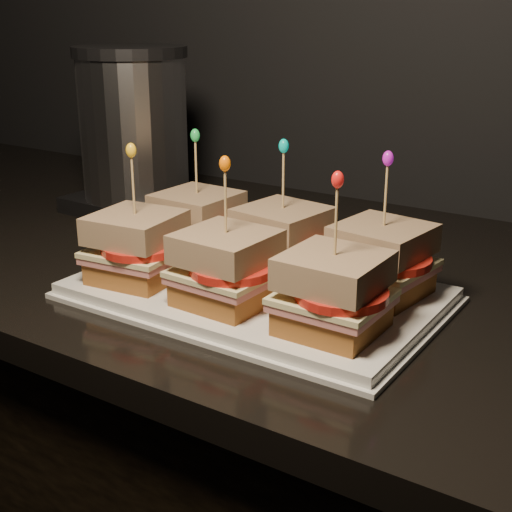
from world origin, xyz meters
The scene contains 49 objects.
granite_slab centered at (-0.75, 1.65, 0.88)m, with size 2.57×0.72×0.04m, color black.
platter centered at (-0.64, 1.51, 0.91)m, with size 0.41×0.26×0.02m, color silver.
platter_rim centered at (-0.64, 1.51, 0.90)m, with size 0.42×0.27×0.01m, color silver.
sandwich_0_bread_bot centered at (-0.77, 1.57, 0.93)m, with size 0.09×0.09×0.03m, color brown.
sandwich_0_ham centered at (-0.77, 1.57, 0.95)m, with size 0.10×0.10×0.01m, color #BE605A.
sandwich_0_cheese centered at (-0.77, 1.57, 0.95)m, with size 0.10×0.10×0.01m, color beige.
sandwich_0_tomato centered at (-0.76, 1.56, 0.96)m, with size 0.09×0.09×0.01m, color red.
sandwich_0_bread_top centered at (-0.77, 1.57, 0.98)m, with size 0.09×0.09×0.03m, color #552A12.
sandwich_0_pick centered at (-0.77, 1.57, 1.03)m, with size 0.00×0.00×0.09m, color tan.
sandwich_0_frill centered at (-0.77, 1.57, 1.07)m, with size 0.01×0.01×0.02m, color green.
sandwich_1_bread_bot centered at (-0.64, 1.57, 0.93)m, with size 0.09×0.09×0.03m, color brown.
sandwich_1_ham centered at (-0.64, 1.57, 0.95)m, with size 0.10×0.10×0.01m, color #BE605A.
sandwich_1_cheese centered at (-0.64, 1.57, 0.95)m, with size 0.10×0.10×0.01m, color beige.
sandwich_1_tomato centered at (-0.63, 1.56, 0.96)m, with size 0.09×0.09×0.01m, color red.
sandwich_1_bread_top centered at (-0.64, 1.57, 0.98)m, with size 0.09×0.09×0.03m, color #552A12.
sandwich_1_pick centered at (-0.64, 1.57, 1.03)m, with size 0.00×0.00×0.09m, color tan.
sandwich_1_frill centered at (-0.64, 1.57, 1.07)m, with size 0.01×0.01×0.02m, color #03B2A7.
sandwich_2_bread_bot centered at (-0.51, 1.57, 0.93)m, with size 0.09×0.09×0.03m, color brown.
sandwich_2_ham centered at (-0.51, 1.57, 0.95)m, with size 0.10×0.10×0.01m, color #BE605A.
sandwich_2_cheese centered at (-0.51, 1.57, 0.95)m, with size 0.10×0.10×0.01m, color beige.
sandwich_2_tomato centered at (-0.50, 1.56, 0.96)m, with size 0.09×0.09×0.01m, color red.
sandwich_2_bread_top centered at (-0.51, 1.57, 0.98)m, with size 0.09×0.09×0.03m, color #552A12.
sandwich_2_pick centered at (-0.51, 1.57, 1.03)m, with size 0.00×0.00×0.09m, color tan.
sandwich_2_frill centered at (-0.51, 1.57, 1.07)m, with size 0.01×0.01×0.02m, color #BF17C3.
sandwich_3_bread_bot centered at (-0.77, 1.45, 0.93)m, with size 0.09×0.09×0.03m, color brown.
sandwich_3_ham centered at (-0.77, 1.45, 0.95)m, with size 0.10×0.10×0.01m, color #BE605A.
sandwich_3_cheese centered at (-0.77, 1.45, 0.95)m, with size 0.10×0.10×0.01m, color beige.
sandwich_3_tomato centered at (-0.76, 1.44, 0.96)m, with size 0.09×0.09×0.01m, color red.
sandwich_3_bread_top centered at (-0.77, 1.45, 0.98)m, with size 0.09×0.09×0.03m, color #552A12.
sandwich_3_pick centered at (-0.77, 1.45, 1.03)m, with size 0.00×0.00×0.09m, color tan.
sandwich_3_frill centered at (-0.77, 1.45, 1.07)m, with size 0.01×0.01×0.02m, color yellow.
sandwich_4_bread_bot centered at (-0.64, 1.45, 0.93)m, with size 0.09×0.09×0.03m, color brown.
sandwich_4_ham centered at (-0.64, 1.45, 0.95)m, with size 0.10×0.10×0.01m, color #BE605A.
sandwich_4_cheese centered at (-0.64, 1.45, 0.95)m, with size 0.10×0.10×0.01m, color beige.
sandwich_4_tomato centered at (-0.63, 1.44, 0.96)m, with size 0.09×0.09×0.01m, color red.
sandwich_4_bread_top centered at (-0.64, 1.45, 0.98)m, with size 0.09×0.09×0.03m, color #552A12.
sandwich_4_pick centered at (-0.64, 1.45, 1.03)m, with size 0.00×0.00×0.09m, color tan.
sandwich_4_frill centered at (-0.64, 1.45, 1.07)m, with size 0.01×0.01×0.02m, color #FC6A04.
sandwich_5_bread_bot centered at (-0.51, 1.45, 0.93)m, with size 0.09×0.09×0.03m, color brown.
sandwich_5_ham centered at (-0.51, 1.45, 0.95)m, with size 0.10×0.10×0.01m, color #BE605A.
sandwich_5_cheese centered at (-0.51, 1.45, 0.95)m, with size 0.10×0.10×0.01m, color beige.
sandwich_5_tomato centered at (-0.50, 1.44, 0.96)m, with size 0.09×0.09×0.01m, color red.
sandwich_5_bread_top centered at (-0.51, 1.45, 0.98)m, with size 0.09×0.09×0.03m, color #552A12.
sandwich_5_pick centered at (-0.51, 1.45, 1.03)m, with size 0.00×0.00×0.09m, color tan.
sandwich_5_frill centered at (-0.51, 1.45, 1.07)m, with size 0.01×0.01×0.02m, color red.
appliance_base centered at (-1.02, 1.72, 0.91)m, with size 0.21×0.17×0.03m, color #262628.
appliance_body centered at (-1.02, 1.72, 1.04)m, with size 0.17×0.17×0.23m, color silver.
appliance_lid centered at (-1.02, 1.72, 1.16)m, with size 0.18×0.18×0.02m, color #262628.
appliance centered at (-1.02, 1.72, 1.03)m, with size 0.21×0.17×0.27m, color silver, non-canonical shape.
Camera 1 is at (-0.22, 0.86, 1.23)m, focal length 50.00 mm.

